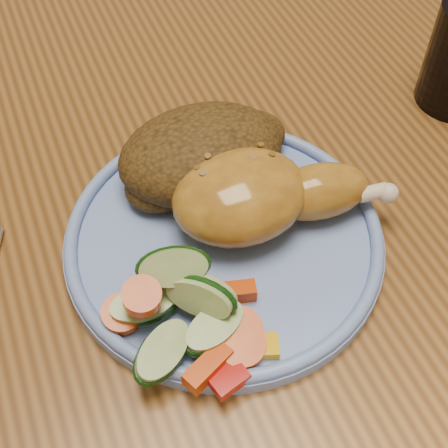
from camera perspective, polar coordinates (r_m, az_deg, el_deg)
The scene contains 8 objects.
ground at distance 1.21m, azimuth -0.90°, elevation -17.76°, with size 4.00×4.00×0.00m, color #4F321B.
dining_table at distance 0.63m, azimuth -1.67°, elevation 3.56°, with size 0.90×1.40×0.75m.
chair_far at distance 1.21m, azimuth -12.93°, elevation 18.85°, with size 0.42×0.42×0.91m.
plate at distance 0.47m, azimuth 0.00°, elevation -1.56°, with size 0.24×0.24×0.01m, color #6885CD.
plate_rim at distance 0.46m, azimuth 0.00°, elevation -0.76°, with size 0.24×0.24×0.01m, color #6885CD.
chicken_leg at distance 0.46m, azimuth 3.29°, elevation 2.66°, with size 0.17×0.09×0.06m.
rice_pilaf at distance 0.49m, azimuth -1.83°, elevation 6.45°, with size 0.14×0.10×0.06m.
vegetable_pile at distance 0.42m, azimuth -3.51°, elevation -8.34°, with size 0.11×0.11×0.06m.
Camera 1 is at (-0.14, -0.39, 1.14)m, focal length 50.00 mm.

